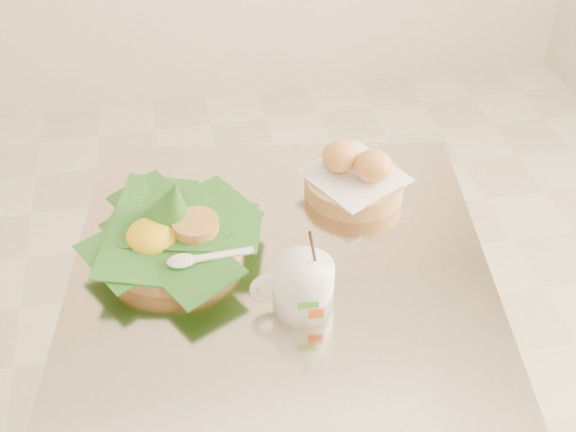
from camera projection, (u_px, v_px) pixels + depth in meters
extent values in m
cylinder|color=gray|center=(282.00, 396.00, 1.46)|extent=(0.07, 0.07, 0.69)
cube|color=beige|center=(281.00, 267.00, 1.23)|extent=(0.80, 0.80, 0.03)
cylinder|color=tan|center=(173.00, 240.00, 1.23)|extent=(0.24, 0.24, 0.04)
cone|color=#285718|center=(172.00, 203.00, 1.20)|extent=(0.15, 0.14, 0.12)
ellipsoid|color=yellow|center=(152.00, 236.00, 1.21)|extent=(0.09, 0.09, 0.05)
cylinder|color=#CC9347|center=(196.00, 226.00, 1.21)|extent=(0.08, 0.08, 0.02)
cylinder|color=tan|center=(354.00, 184.00, 1.36)|extent=(0.19, 0.19, 0.04)
cube|color=white|center=(354.00, 175.00, 1.34)|extent=(0.21, 0.21, 0.01)
ellipsoid|color=#BE5F2B|center=(341.00, 157.00, 1.34)|extent=(0.07, 0.07, 0.06)
ellipsoid|color=#BE5F2B|center=(373.00, 166.00, 1.32)|extent=(0.07, 0.07, 0.06)
cylinder|color=white|center=(303.00, 286.00, 1.12)|extent=(0.10, 0.10, 0.08)
torus|color=white|center=(268.00, 289.00, 1.11)|extent=(0.06, 0.02, 0.06)
cylinder|color=#4C2615|center=(304.00, 269.00, 1.09)|extent=(0.09, 0.09, 0.01)
cylinder|color=black|center=(314.00, 253.00, 1.08)|extent=(0.03, 0.04, 0.12)
cube|color=green|center=(308.00, 305.00, 1.08)|extent=(0.03, 0.00, 0.01)
cube|color=orange|center=(316.00, 314.00, 1.09)|extent=(0.02, 0.00, 0.02)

